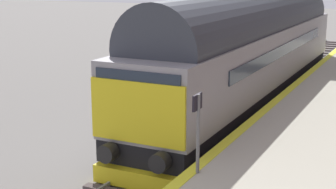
# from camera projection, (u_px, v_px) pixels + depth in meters

# --- Properties ---
(ground_plane) EXTENTS (140.00, 140.00, 0.00)m
(ground_plane) POSITION_uv_depth(u_px,v_px,m) (171.00, 164.00, 14.68)
(ground_plane) COLOR slate
(ground_plane) RESTS_ON ground
(track_main) EXTENTS (2.50, 60.00, 0.15)m
(track_main) POSITION_uv_depth(u_px,v_px,m) (171.00, 162.00, 14.67)
(track_main) COLOR slate
(track_main) RESTS_ON ground
(station_platform) EXTENTS (4.00, 44.00, 1.01)m
(station_platform) POSITION_uv_depth(u_px,v_px,m) (297.00, 169.00, 13.00)
(station_platform) COLOR #B4B19D
(station_platform) RESTS_ON ground
(diesel_locomotive) EXTENTS (2.74, 19.15, 4.68)m
(diesel_locomotive) POSITION_uv_depth(u_px,v_px,m) (252.00, 46.00, 20.58)
(diesel_locomotive) COLOR black
(diesel_locomotive) RESTS_ON ground
(signal_post_mid) EXTENTS (0.44, 0.22, 4.91)m
(signal_post_mid) POSITION_uv_depth(u_px,v_px,m) (178.00, 35.00, 18.91)
(signal_post_mid) COLOR gray
(signal_post_mid) RESTS_ON ground
(platform_number_sign) EXTENTS (0.10, 0.44, 1.82)m
(platform_number_sign) POSITION_uv_depth(u_px,v_px,m) (198.00, 121.00, 11.15)
(platform_number_sign) COLOR slate
(platform_number_sign) RESTS_ON station_platform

